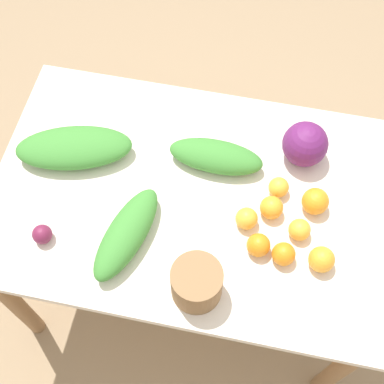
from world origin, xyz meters
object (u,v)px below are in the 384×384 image
(greens_bunch_dandelion, at_px, (127,234))
(greens_bunch_chard, at_px, (74,148))
(orange_3, at_px, (284,254))
(orange_7, at_px, (299,230))
(cabbage_purple, at_px, (305,144))
(orange_6, at_px, (315,201))
(greens_bunch_scallion, at_px, (216,156))
(orange_1, at_px, (271,208))
(orange_2, at_px, (279,187))
(beet_root, at_px, (42,234))
(orange_0, at_px, (258,245))
(paper_bag, at_px, (197,283))
(orange_4, at_px, (247,218))
(orange_5, at_px, (322,259))

(greens_bunch_dandelion, xyz_separation_m, greens_bunch_chard, (0.25, -0.26, 0.00))
(orange_3, relative_size, orange_7, 1.05)
(cabbage_purple, relative_size, orange_6, 1.75)
(greens_bunch_scallion, bearing_deg, orange_6, 163.30)
(orange_6, bearing_deg, orange_7, 70.35)
(orange_1, xyz_separation_m, orange_2, (-0.01, -0.08, -0.00))
(orange_6, bearing_deg, orange_1, 19.62)
(orange_1, bearing_deg, orange_6, -160.38)
(beet_root, relative_size, orange_1, 0.83)
(orange_3, height_order, orange_7, orange_3)
(greens_bunch_chard, height_order, orange_3, greens_bunch_chard)
(orange_0, bearing_deg, orange_7, -146.54)
(greens_bunch_dandelion, distance_m, orange_2, 0.50)
(orange_3, distance_m, orange_7, 0.10)
(paper_bag, relative_size, greens_bunch_dandelion, 0.45)
(orange_7, bearing_deg, orange_6, -109.65)
(orange_7, bearing_deg, beet_root, 12.66)
(paper_bag, xyz_separation_m, orange_6, (-0.30, -0.34, -0.02))
(beet_root, relative_size, orange_4, 0.88)
(cabbage_purple, relative_size, orange_2, 2.27)
(orange_2, distance_m, orange_5, 0.27)
(greens_bunch_scallion, relative_size, orange_5, 3.93)
(paper_bag, distance_m, orange_1, 0.34)
(orange_6, height_order, orange_7, orange_6)
(cabbage_purple, height_order, orange_4, cabbage_purple)
(beet_root, xyz_separation_m, orange_7, (-0.75, -0.17, 0.00))
(greens_bunch_chard, distance_m, orange_4, 0.60)
(cabbage_purple, distance_m, beet_root, 0.86)
(greens_bunch_chard, relative_size, orange_5, 4.85)
(cabbage_purple, bearing_deg, greens_bunch_dandelion, 39.88)
(beet_root, bearing_deg, greens_bunch_chard, -90.92)
(greens_bunch_dandelion, distance_m, orange_7, 0.52)
(greens_bunch_scallion, distance_m, orange_7, 0.35)
(greens_bunch_scallion, relative_size, beet_root, 5.08)
(orange_4, bearing_deg, greens_bunch_chard, -12.77)
(greens_bunch_dandelion, distance_m, orange_1, 0.45)
(paper_bag, relative_size, orange_7, 2.18)
(orange_7, bearing_deg, greens_bunch_dandelion, 13.57)
(paper_bag, relative_size, greens_bunch_chard, 0.39)
(paper_bag, distance_m, beet_root, 0.49)
(orange_1, height_order, orange_7, orange_1)
(cabbage_purple, xyz_separation_m, orange_4, (0.14, 0.28, -0.04))
(paper_bag, distance_m, orange_3, 0.28)
(cabbage_purple, bearing_deg, orange_3, 87.27)
(orange_4, bearing_deg, orange_2, -122.52)
(orange_0, xyz_separation_m, orange_2, (-0.03, -0.21, -0.00))
(greens_bunch_dandelion, height_order, orange_5, greens_bunch_dandelion)
(orange_4, bearing_deg, greens_bunch_scallion, -56.20)
(paper_bag, distance_m, orange_4, 0.27)
(greens_bunch_dandelion, relative_size, orange_5, 4.23)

